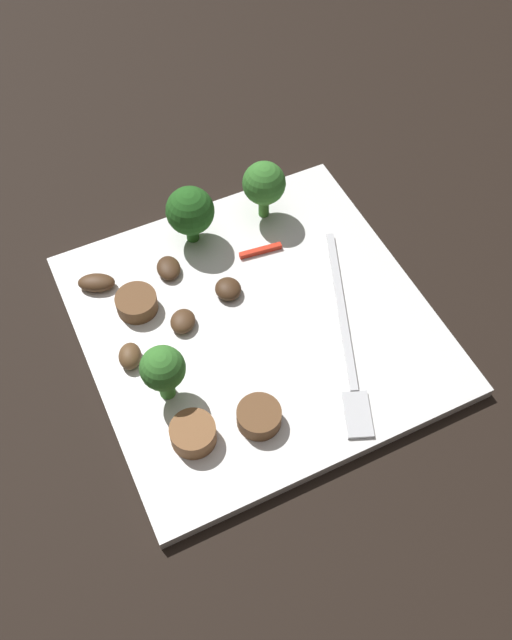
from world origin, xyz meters
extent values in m
plane|color=black|center=(0.00, 0.00, 0.00)|extent=(1.40, 1.40, 0.00)
cube|color=white|center=(0.00, 0.00, 0.01)|extent=(0.25, 0.25, 0.01)
cube|color=silver|center=(0.02, 0.06, 0.01)|extent=(0.14, 0.06, 0.00)
cube|color=silver|center=(0.10, 0.03, 0.01)|extent=(0.04, 0.03, 0.00)
cylinder|color=#296420|center=(-0.10, -0.01, 0.02)|extent=(0.01, 0.01, 0.02)
sphere|color=#235B1E|center=(-0.10, -0.01, 0.04)|extent=(0.04, 0.04, 0.04)
cylinder|color=#408630|center=(0.03, -0.08, 0.02)|extent=(0.01, 0.01, 0.03)
sphere|color=#387A2D|center=(0.03, -0.08, 0.04)|extent=(0.03, 0.03, 0.03)
cylinder|color=#408630|center=(-0.09, 0.05, 0.02)|extent=(0.01, 0.01, 0.03)
sphere|color=#387A2D|center=(-0.09, 0.05, 0.05)|extent=(0.04, 0.04, 0.04)
cylinder|color=brown|center=(0.08, -0.03, 0.02)|extent=(0.04, 0.04, 0.01)
cylinder|color=brown|center=(0.07, -0.08, 0.02)|extent=(0.04, 0.04, 0.02)
cylinder|color=brown|center=(-0.05, -0.08, 0.02)|extent=(0.04, 0.04, 0.01)
ellipsoid|color=brown|center=(-0.01, -0.10, 0.02)|extent=(0.03, 0.02, 0.01)
ellipsoid|color=#422B19|center=(-0.03, -0.01, 0.02)|extent=(0.02, 0.02, 0.01)
ellipsoid|color=#4C331E|center=(-0.02, -0.05, 0.01)|extent=(0.03, 0.03, 0.01)
ellipsoid|color=#4C331E|center=(-0.08, -0.10, 0.02)|extent=(0.03, 0.03, 0.01)
ellipsoid|color=#422B19|center=(-0.07, -0.04, 0.01)|extent=(0.03, 0.02, 0.01)
cube|color=red|center=(-0.06, 0.03, 0.01)|extent=(0.01, 0.04, 0.00)
camera|label=1|loc=(0.26, -0.13, 0.44)|focal=38.82mm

